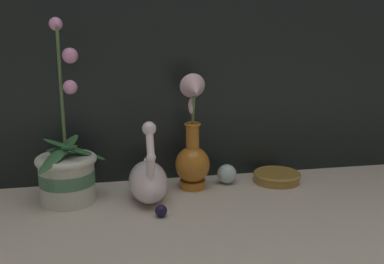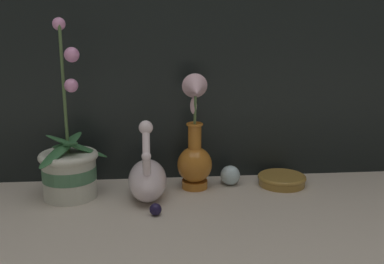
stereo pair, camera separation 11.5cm
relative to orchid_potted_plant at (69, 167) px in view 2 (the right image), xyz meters
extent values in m
plane|color=#BCB2A3|center=(0.29, -0.16, -0.08)|extent=(2.80, 2.80, 0.00)
cylinder|color=beige|center=(0.00, 0.00, -0.02)|extent=(0.14, 0.14, 0.12)
cylinder|color=#477A56|center=(0.00, 0.00, -0.02)|extent=(0.14, 0.14, 0.03)
torus|color=beige|center=(0.00, 0.00, 0.03)|extent=(0.15, 0.15, 0.02)
cylinder|color=#4C6B3D|center=(0.00, 0.00, 0.20)|extent=(0.01, 0.01, 0.32)
ellipsoid|color=#2D6038|center=(0.02, 0.01, 0.05)|extent=(0.16, 0.07, 0.08)
ellipsoid|color=#2D6038|center=(-0.01, 0.02, 0.05)|extent=(0.12, 0.17, 0.06)
ellipsoid|color=#2D6038|center=(-0.01, -0.02, 0.05)|extent=(0.11, 0.15, 0.07)
sphere|color=#DB8EC6|center=(0.00, 0.01, 0.36)|extent=(0.03, 0.03, 0.03)
sphere|color=#DB8EC6|center=(0.03, -0.01, 0.29)|extent=(0.04, 0.04, 0.04)
sphere|color=#DB8EC6|center=(0.02, -0.03, 0.21)|extent=(0.03, 0.03, 0.03)
ellipsoid|color=white|center=(0.20, -0.03, -0.03)|extent=(0.10, 0.18, 0.10)
cone|color=white|center=(0.20, 0.04, -0.02)|extent=(0.05, 0.07, 0.07)
cylinder|color=white|center=(0.20, -0.10, 0.03)|extent=(0.02, 0.06, 0.08)
sphere|color=white|center=(0.20, -0.12, 0.06)|extent=(0.02, 0.02, 0.02)
cylinder|color=white|center=(0.20, -0.10, 0.09)|extent=(0.02, 0.05, 0.07)
sphere|color=white|center=(0.20, -0.09, 0.12)|extent=(0.03, 0.03, 0.03)
cylinder|color=#B26B23|center=(0.33, 0.04, -0.07)|extent=(0.07, 0.07, 0.02)
ellipsoid|color=#B26B23|center=(0.33, 0.04, -0.02)|extent=(0.10, 0.10, 0.10)
cylinder|color=#B26B23|center=(0.33, 0.04, 0.06)|extent=(0.04, 0.04, 0.07)
torus|color=#B26B23|center=(0.33, 0.04, 0.10)|extent=(0.05, 0.05, 0.01)
cylinder|color=#567A47|center=(0.33, 0.03, 0.14)|extent=(0.01, 0.03, 0.08)
cone|color=beige|center=(0.33, 0.01, 0.19)|extent=(0.07, 0.07, 0.08)
ellipsoid|color=beige|center=(0.33, 0.03, 0.15)|extent=(0.02, 0.02, 0.04)
sphere|color=silver|center=(0.43, 0.05, -0.06)|extent=(0.06, 0.06, 0.06)
cylinder|color=olive|center=(0.57, 0.04, -0.07)|extent=(0.13, 0.13, 0.03)
torus|color=olive|center=(0.57, 0.04, -0.06)|extent=(0.13, 0.13, 0.01)
sphere|color=#191433|center=(0.22, -0.14, -0.07)|extent=(0.03, 0.03, 0.03)
camera|label=1|loc=(0.10, -1.11, 0.36)|focal=42.00mm
camera|label=2|loc=(0.22, -1.13, 0.36)|focal=42.00mm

